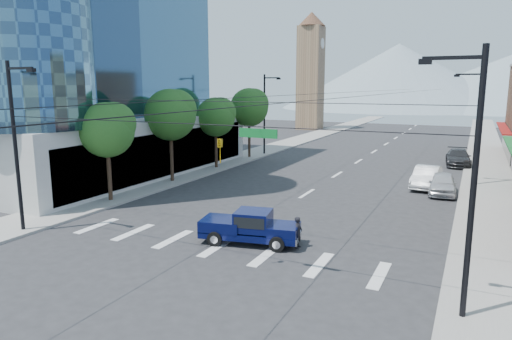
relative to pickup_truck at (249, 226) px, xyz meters
The scene contains 19 objects.
ground 2.99m from the pickup_truck, 110.00° to the right, with size 160.00×160.00×0.00m, color #28282B.
sidewalk_left 39.52m from the pickup_truck, 109.18° to the left, with size 4.00×120.00×0.15m, color gray.
sidewalk_right 38.92m from the pickup_truck, 73.54° to the left, with size 4.00×120.00×0.15m, color gray.
office_tower 32.42m from the pickup_truck, 157.71° to the left, with size 29.50×27.00×30.00m.
clock_tower 62.60m from the pickup_truck, 106.42° to the left, with size 4.80×4.80×20.40m.
mountain_left 148.53m from the pickup_truck, 96.19° to the left, with size 80.00×80.00×22.00m, color gray.
mountain_right 158.67m from the pickup_truck, 83.11° to the left, with size 90.00×90.00×18.00m, color gray.
tree_near 13.18m from the pickup_truck, 164.18° to the left, with size 3.65×3.64×6.71m.
tree_midnear 16.61m from the pickup_truck, 139.16° to the left, with size 4.09×4.09×7.52m.
tree_midfar 21.57m from the pickup_truck, 124.68° to the left, with size 3.65×3.64×6.71m.
tree_far 27.63m from the pickup_truck, 116.26° to the left, with size 4.09×4.09×7.52m.
signal_rig 5.33m from the pickup_truck, 102.02° to the right, with size 21.80×0.20×9.00m.
lamp_pole_nw 29.97m from the pickup_truck, 113.09° to the left, with size 2.00×0.25×9.00m.
lamp_pole_ne 21.99m from the pickup_truck, 63.36° to the left, with size 2.00×0.25×9.00m.
pickup_truck is the anchor object (origin of this frame).
pedestrian 2.45m from the pickup_truck, 10.14° to the left, with size 0.57×0.37×1.55m, color black.
parked_car_near 17.36m from the pickup_truck, 62.95° to the left, with size 1.84×4.58×1.56m, color silver.
parked_car_mid 18.48m from the pickup_truck, 68.99° to the left, with size 1.74×4.99×1.64m, color white.
parked_car_far 30.27m from the pickup_truck, 73.84° to the left, with size 2.23×5.48×1.59m, color #2D2D2F.
Camera 1 is at (10.71, -16.75, 7.74)m, focal length 32.00 mm.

